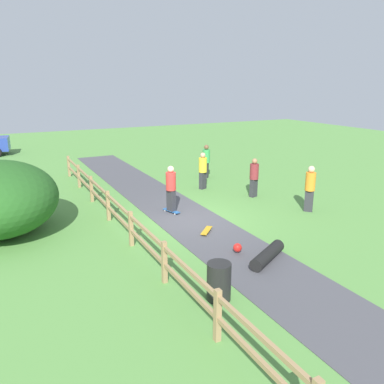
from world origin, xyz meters
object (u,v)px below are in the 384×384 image
skater_fallen (265,254)px  skateboard_loose (207,230)px  bystander_yellow (203,169)px  bystander_maroon (254,176)px  trash_bin (219,281)px  skater_riding (171,187)px  bystander_orange (310,186)px  bystander_green (206,160)px

skater_fallen → skateboard_loose: bearing=99.2°
bystander_yellow → bystander_maroon: (1.34, -2.17, -0.01)m
skater_fallen → bystander_maroon: bystander_maroon is taller
bystander_maroon → skateboard_loose: bearing=-144.3°
trash_bin → bystander_maroon: bystander_maroon is taller
skateboard_loose → bystander_maroon: bystander_maroon is taller
skater_riding → bystander_yellow: 3.77m
trash_bin → skater_fallen: size_ratio=0.57×
trash_bin → skater_riding: (1.56, 6.14, 0.59)m
skater_fallen → skateboard_loose: skater_fallen is taller
trash_bin → bystander_orange: bystander_orange is taller
skater_riding → skateboard_loose: size_ratio=2.55×
skater_riding → skater_fallen: 5.13m
skater_riding → bystander_orange: size_ratio=1.01×
bystander_yellow → bystander_maroon: 2.55m
bystander_yellow → bystander_maroon: bystander_yellow is taller
skateboard_loose → bystander_green: size_ratio=0.41×
skater_fallen → bystander_orange: size_ratio=0.88×
skateboard_loose → bystander_green: (3.78, 6.83, 0.87)m
skater_fallen → bystander_orange: 5.11m
skater_riding → skater_fallen: skater_riding is taller
skater_riding → bystander_green: 5.94m
trash_bin → bystander_green: bearing=62.3°
bystander_green → bystander_yellow: bearing=-123.2°
skater_fallen → bystander_green: bystander_green is taller
skateboard_loose → bystander_green: bearing=61.1°
skater_fallen → bystander_yellow: size_ratio=0.92×
skater_fallen → trash_bin: bearing=-152.8°
bystander_yellow → bystander_green: bystander_green is taller
skater_riding → bystander_green: bearing=48.0°
skater_fallen → bystander_maroon: (3.48, 5.41, 0.74)m
bystander_orange → bystander_yellow: bearing=113.3°
trash_bin → bystander_green: bystander_green is taller
skater_fallen → bystander_yellow: bystander_yellow is taller
trash_bin → bystander_maroon: (5.66, 6.53, 0.49)m
trash_bin → bystander_green: 11.92m
bystander_green → bystander_orange: bearing=-82.7°
skater_riding → bystander_orange: bearing=-24.8°
skateboard_loose → bystander_orange: 4.72m
skateboard_loose → bystander_orange: size_ratio=0.40×
bystander_green → skater_fallen: bearing=-109.6°
bystander_yellow → skater_fallen: bearing=-105.8°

